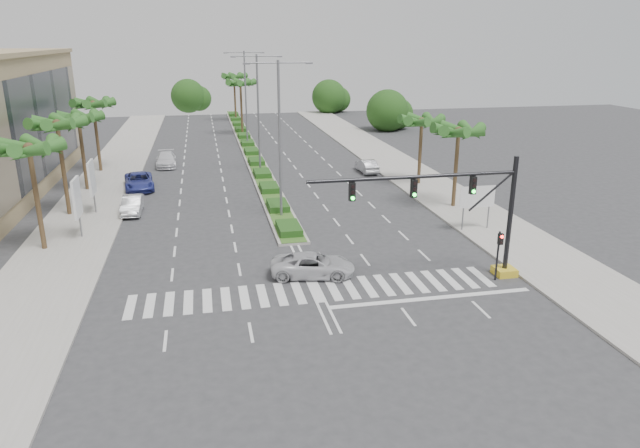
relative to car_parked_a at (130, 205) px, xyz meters
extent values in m
plane|color=#333335|center=(11.80, -17.75, -0.66)|extent=(160.00, 160.00, 0.00)
cube|color=gray|center=(27.00, 2.25, -0.58)|extent=(6.00, 120.00, 0.15)
cube|color=gray|center=(-3.40, 2.25, -0.58)|extent=(6.00, 120.00, 0.15)
cube|color=gray|center=(11.80, 27.25, -0.56)|extent=(2.20, 75.00, 0.20)
cube|color=#31561D|center=(11.80, 27.25, -0.44)|extent=(1.80, 75.00, 0.04)
cube|color=gold|center=(23.30, -17.75, -0.43)|extent=(1.20, 1.20, 0.45)
cylinder|color=black|center=(23.30, -17.75, 3.04)|extent=(0.28, 0.28, 7.00)
cylinder|color=black|center=(17.30, -17.75, 5.64)|extent=(12.00, 0.20, 0.20)
cylinder|color=black|center=(21.90, -17.75, 4.54)|extent=(2.53, 0.12, 2.15)
cube|color=black|center=(20.80, -17.75, 4.99)|extent=(0.32, 0.24, 1.00)
cylinder|color=#19E533|center=(20.80, -17.89, 4.67)|extent=(0.20, 0.06, 0.20)
cube|color=black|center=(17.30, -17.75, 4.99)|extent=(0.32, 0.24, 1.00)
cylinder|color=#19E533|center=(17.30, -17.89, 4.67)|extent=(0.20, 0.06, 0.20)
cube|color=black|center=(13.80, -17.75, 4.99)|extent=(0.32, 0.24, 1.00)
cylinder|color=#19E533|center=(13.80, -17.89, 4.67)|extent=(0.20, 0.06, 0.20)
cylinder|color=black|center=(22.40, -18.35, 0.84)|extent=(0.12, 0.12, 3.00)
cube|color=black|center=(22.40, -18.50, 1.94)|extent=(0.28, 0.22, 0.65)
cylinder|color=red|center=(22.40, -18.63, 2.12)|extent=(0.18, 0.05, 0.18)
cylinder|color=slate|center=(24.30, -9.75, 0.74)|extent=(0.10, 0.10, 2.80)
cylinder|color=slate|center=(26.30, -9.75, 0.74)|extent=(0.10, 0.10, 2.80)
cube|color=#0C6638|center=(25.30, -9.75, 1.94)|extent=(2.60, 0.08, 1.50)
cube|color=white|center=(25.30, -9.80, 1.94)|extent=(2.70, 0.02, 1.60)
cylinder|color=slate|center=(-2.70, -5.75, 0.74)|extent=(0.12, 0.12, 2.80)
cube|color=white|center=(-2.70, -5.75, 2.34)|extent=(0.18, 2.10, 2.70)
cube|color=#D8594C|center=(-2.70, -5.75, 2.34)|extent=(0.12, 2.00, 2.60)
cylinder|color=slate|center=(-2.70, 0.25, 0.74)|extent=(0.12, 0.12, 2.80)
cube|color=white|center=(-2.70, 0.25, 2.34)|extent=(0.18, 2.10, 2.70)
cube|color=#D8594C|center=(-2.70, 0.25, 2.34)|extent=(0.12, 2.00, 2.60)
cylinder|color=brown|center=(-4.70, -7.75, 2.84)|extent=(0.32, 0.32, 7.00)
sphere|color=brown|center=(-4.70, -7.75, 6.24)|extent=(0.70, 0.70, 0.70)
cone|color=#1B5620|center=(-3.60, -7.75, 6.14)|extent=(0.90, 3.62, 1.50)
cone|color=#1B5620|center=(-4.01, -6.89, 6.14)|extent=(3.39, 2.96, 1.50)
cone|color=#1B5620|center=(-4.94, -6.68, 6.14)|extent=(3.73, 1.68, 1.50)
cone|color=#1B5620|center=(-5.69, -7.28, 6.14)|extent=(2.38, 3.65, 1.50)
cone|color=#1B5620|center=(-5.69, -8.23, 6.14)|extent=(2.38, 3.65, 1.50)
cone|color=#1B5620|center=(-4.94, -8.83, 6.14)|extent=(3.73, 1.68, 1.50)
cone|color=#1B5620|center=(-4.01, -8.61, 6.14)|extent=(3.39, 2.96, 1.50)
cylinder|color=brown|center=(-4.70, 0.25, 3.04)|extent=(0.32, 0.32, 7.40)
sphere|color=brown|center=(-4.70, 0.25, 6.64)|extent=(0.70, 0.70, 0.70)
cone|color=#1B5620|center=(-3.60, 0.25, 6.54)|extent=(0.90, 3.62, 1.50)
cone|color=#1B5620|center=(-4.01, 1.11, 6.54)|extent=(3.39, 2.96, 1.50)
cone|color=#1B5620|center=(-4.94, 1.32, 6.54)|extent=(3.73, 1.68, 1.50)
cone|color=#1B5620|center=(-5.69, 0.72, 6.54)|extent=(2.38, 3.65, 1.50)
cone|color=#1B5620|center=(-5.69, -0.23, 6.54)|extent=(2.38, 3.65, 1.50)
cone|color=#1B5620|center=(-4.94, -0.83, 6.54)|extent=(3.73, 1.68, 1.50)
cone|color=#1B5620|center=(-4.01, -0.61, 6.54)|extent=(3.39, 2.96, 1.50)
cylinder|color=brown|center=(-4.70, 8.25, 2.74)|extent=(0.32, 0.32, 6.80)
sphere|color=brown|center=(-4.70, 8.25, 6.04)|extent=(0.70, 0.70, 0.70)
cone|color=#1B5620|center=(-3.60, 8.25, 5.94)|extent=(0.90, 3.62, 1.50)
cone|color=#1B5620|center=(-4.01, 9.11, 5.94)|extent=(3.39, 2.96, 1.50)
cone|color=#1B5620|center=(-4.94, 9.32, 5.94)|extent=(3.73, 1.68, 1.50)
cone|color=#1B5620|center=(-5.69, 8.72, 5.94)|extent=(2.38, 3.65, 1.50)
cone|color=#1B5620|center=(-5.69, 7.77, 5.94)|extent=(2.38, 3.65, 1.50)
cone|color=#1B5620|center=(-4.94, 7.17, 5.94)|extent=(3.73, 1.68, 1.50)
cone|color=#1B5620|center=(-4.01, 7.39, 5.94)|extent=(3.39, 2.96, 1.50)
cylinder|color=brown|center=(-4.70, 16.25, 2.94)|extent=(0.32, 0.32, 7.20)
sphere|color=brown|center=(-4.70, 16.25, 6.44)|extent=(0.70, 0.70, 0.70)
cone|color=#1B5620|center=(-3.60, 16.25, 6.34)|extent=(0.90, 3.62, 1.50)
cone|color=#1B5620|center=(-4.01, 17.11, 6.34)|extent=(3.39, 2.96, 1.50)
cone|color=#1B5620|center=(-4.94, 17.32, 6.34)|extent=(3.73, 1.68, 1.50)
cone|color=#1B5620|center=(-5.69, 16.72, 6.34)|extent=(2.38, 3.65, 1.50)
cone|color=#1B5620|center=(-5.69, 15.77, 6.34)|extent=(2.38, 3.65, 1.50)
cone|color=#1B5620|center=(-4.94, 15.17, 6.34)|extent=(3.73, 1.68, 1.50)
cone|color=#1B5620|center=(-4.01, 15.39, 6.34)|extent=(3.39, 2.96, 1.50)
cylinder|color=brown|center=(26.30, -3.75, 2.59)|extent=(0.32, 0.32, 6.50)
sphere|color=brown|center=(26.30, -3.75, 5.74)|extent=(0.70, 0.70, 0.70)
cone|color=#1B5620|center=(27.40, -3.75, 5.64)|extent=(0.90, 3.62, 1.50)
cone|color=#1B5620|center=(26.99, -2.89, 5.64)|extent=(3.39, 2.96, 1.50)
cone|color=#1B5620|center=(26.06, -2.68, 5.64)|extent=(3.73, 1.68, 1.50)
cone|color=#1B5620|center=(25.31, -3.28, 5.64)|extent=(2.38, 3.65, 1.50)
cone|color=#1B5620|center=(25.31, -4.23, 5.64)|extent=(2.38, 3.65, 1.50)
cone|color=#1B5620|center=(26.06, -4.83, 5.64)|extent=(3.73, 1.68, 1.50)
cone|color=#1B5620|center=(26.99, -4.61, 5.64)|extent=(3.39, 2.96, 1.50)
cylinder|color=brown|center=(26.30, 4.25, 2.44)|extent=(0.32, 0.32, 6.20)
sphere|color=brown|center=(26.30, 4.25, 5.44)|extent=(0.70, 0.70, 0.70)
cone|color=#1B5620|center=(27.40, 4.25, 5.34)|extent=(0.90, 3.62, 1.50)
cone|color=#1B5620|center=(26.99, 5.11, 5.34)|extent=(3.39, 2.96, 1.50)
cone|color=#1B5620|center=(26.06, 5.32, 5.34)|extent=(3.73, 1.68, 1.50)
cone|color=#1B5620|center=(25.31, 4.72, 5.34)|extent=(2.38, 3.65, 1.50)
cone|color=#1B5620|center=(25.31, 3.77, 5.34)|extent=(2.38, 3.65, 1.50)
cone|color=#1B5620|center=(26.06, 3.17, 5.34)|extent=(3.73, 1.68, 1.50)
cone|color=#1B5620|center=(26.99, 3.39, 5.34)|extent=(3.39, 2.96, 1.50)
cylinder|color=brown|center=(11.80, 37.25, 3.09)|extent=(0.32, 0.32, 7.50)
sphere|color=brown|center=(11.80, 37.25, 6.74)|extent=(0.70, 0.70, 0.70)
cone|color=#1B5620|center=(12.90, 37.25, 6.64)|extent=(0.90, 3.62, 1.50)
cone|color=#1B5620|center=(12.49, 38.11, 6.64)|extent=(3.39, 2.96, 1.50)
cone|color=#1B5620|center=(11.56, 38.32, 6.64)|extent=(3.73, 1.68, 1.50)
cone|color=#1B5620|center=(10.81, 37.72, 6.64)|extent=(2.38, 3.65, 1.50)
cone|color=#1B5620|center=(10.81, 36.77, 6.64)|extent=(2.38, 3.65, 1.50)
cone|color=#1B5620|center=(11.56, 36.17, 6.64)|extent=(3.73, 1.68, 1.50)
cone|color=#1B5620|center=(12.49, 36.39, 6.64)|extent=(3.39, 2.96, 1.50)
cylinder|color=brown|center=(11.80, 52.25, 3.09)|extent=(0.32, 0.32, 7.50)
sphere|color=brown|center=(11.80, 52.25, 6.74)|extent=(0.70, 0.70, 0.70)
cone|color=#1B5620|center=(12.90, 52.25, 6.64)|extent=(0.90, 3.62, 1.50)
cone|color=#1B5620|center=(12.49, 53.11, 6.64)|extent=(3.39, 2.96, 1.50)
cone|color=#1B5620|center=(11.56, 53.32, 6.64)|extent=(3.73, 1.68, 1.50)
cone|color=#1B5620|center=(10.81, 52.72, 6.64)|extent=(2.38, 3.65, 1.50)
cone|color=#1B5620|center=(10.81, 51.77, 6.64)|extent=(2.38, 3.65, 1.50)
cone|color=#1B5620|center=(11.56, 51.17, 6.64)|extent=(3.73, 1.68, 1.50)
cone|color=#1B5620|center=(12.49, 51.39, 6.64)|extent=(3.39, 2.96, 1.50)
cylinder|color=slate|center=(11.80, -3.75, 5.34)|extent=(0.20, 0.20, 12.00)
cylinder|color=slate|center=(10.60, -3.75, 11.14)|extent=(2.40, 0.10, 0.10)
cylinder|color=slate|center=(13.00, -3.75, 11.14)|extent=(2.40, 0.10, 0.10)
cube|color=slate|center=(9.50, -3.75, 11.09)|extent=(0.50, 0.25, 0.12)
cube|color=slate|center=(14.10, -3.75, 11.09)|extent=(0.50, 0.25, 0.12)
cylinder|color=slate|center=(11.80, 12.25, 5.34)|extent=(0.20, 0.20, 12.00)
cylinder|color=slate|center=(10.60, 12.25, 11.14)|extent=(2.40, 0.10, 0.10)
cylinder|color=slate|center=(13.00, 12.25, 11.14)|extent=(2.40, 0.10, 0.10)
cube|color=slate|center=(9.50, 12.25, 11.09)|extent=(0.50, 0.25, 0.12)
cube|color=slate|center=(14.10, 12.25, 11.09)|extent=(0.50, 0.25, 0.12)
cylinder|color=slate|center=(11.80, 28.25, 5.34)|extent=(0.20, 0.20, 12.00)
cylinder|color=slate|center=(10.60, 28.25, 11.14)|extent=(2.40, 0.10, 0.10)
cylinder|color=slate|center=(13.00, 28.25, 11.14)|extent=(2.40, 0.10, 0.10)
cube|color=slate|center=(9.50, 28.25, 11.09)|extent=(0.50, 0.25, 0.12)
cube|color=slate|center=(14.10, 28.25, 11.09)|extent=(0.50, 0.25, 0.12)
imported|color=white|center=(0.00, 0.00, 0.00)|extent=(1.85, 3.98, 1.32)
imported|color=silver|center=(0.19, -0.10, 0.05)|extent=(1.54, 4.30, 1.41)
imported|color=navy|center=(0.00, 7.79, 0.10)|extent=(3.20, 5.77, 1.53)
imported|color=silver|center=(1.99, 17.69, 0.09)|extent=(2.27, 5.25, 1.50)
imported|color=silver|center=(12.04, -15.60, 0.03)|extent=(5.32, 3.18, 1.38)
imported|color=#B5B4BA|center=(22.85, 10.32, 0.03)|extent=(1.58, 4.24, 1.39)
camera|label=1|loc=(6.13, -46.39, 12.84)|focal=32.00mm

